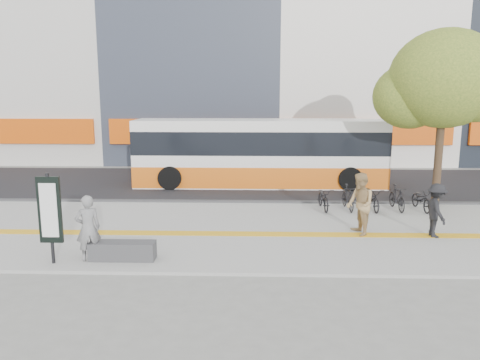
{
  "coord_description": "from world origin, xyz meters",
  "views": [
    {
      "loc": [
        0.62,
        -12.02,
        4.11
      ],
      "look_at": [
        0.19,
        2.0,
        1.49
      ],
      "focal_mm": 34.9,
      "sensor_mm": 36.0,
      "label": 1
    }
  ],
  "objects_px": {
    "street_tree": "(442,81)",
    "pedestrian_tan": "(360,204)",
    "seated_woman": "(88,228)",
    "pedestrian_dark": "(436,210)",
    "bench": "(123,251)",
    "bus": "(259,155)",
    "signboard": "(50,211)"
  },
  "relations": [
    {
      "from": "bench",
      "to": "bus",
      "type": "distance_m",
      "value": 10.36
    },
    {
      "from": "bench",
      "to": "bus",
      "type": "height_order",
      "value": "bus"
    },
    {
      "from": "signboard",
      "to": "street_tree",
      "type": "xyz_separation_m",
      "value": [
        11.38,
        6.33,
        3.15
      ]
    },
    {
      "from": "signboard",
      "to": "pedestrian_tan",
      "type": "height_order",
      "value": "signboard"
    },
    {
      "from": "seated_woman",
      "to": "pedestrian_dark",
      "type": "distance_m",
      "value": 9.42
    },
    {
      "from": "bus",
      "to": "street_tree",
      "type": "bearing_deg",
      "value": -30.15
    },
    {
      "from": "bus",
      "to": "pedestrian_tan",
      "type": "bearing_deg",
      "value": -69.32
    },
    {
      "from": "bench",
      "to": "pedestrian_tan",
      "type": "xyz_separation_m",
      "value": [
        6.25,
        2.26,
        0.68
      ]
    },
    {
      "from": "pedestrian_tan",
      "to": "pedestrian_dark",
      "type": "height_order",
      "value": "pedestrian_tan"
    },
    {
      "from": "bus",
      "to": "pedestrian_dark",
      "type": "height_order",
      "value": "bus"
    },
    {
      "from": "bench",
      "to": "pedestrian_dark",
      "type": "relative_size",
      "value": 1.04
    },
    {
      "from": "pedestrian_tan",
      "to": "pedestrian_dark",
      "type": "relative_size",
      "value": 1.17
    },
    {
      "from": "bench",
      "to": "street_tree",
      "type": "xyz_separation_m",
      "value": [
        9.78,
        6.02,
        4.21
      ]
    },
    {
      "from": "street_tree",
      "to": "pedestrian_tan",
      "type": "height_order",
      "value": "street_tree"
    },
    {
      "from": "bus",
      "to": "pedestrian_tan",
      "type": "distance_m",
      "value": 7.96
    },
    {
      "from": "street_tree",
      "to": "seated_woman",
      "type": "bearing_deg",
      "value": -150.08
    },
    {
      "from": "signboard",
      "to": "bus",
      "type": "distance_m",
      "value": 11.21
    },
    {
      "from": "bus",
      "to": "pedestrian_dark",
      "type": "xyz_separation_m",
      "value": [
        4.92,
        -7.59,
        -0.58
      ]
    },
    {
      "from": "signboard",
      "to": "pedestrian_dark",
      "type": "relative_size",
      "value": 1.43
    },
    {
      "from": "bus",
      "to": "seated_woman",
      "type": "height_order",
      "value": "bus"
    },
    {
      "from": "bench",
      "to": "signboard",
      "type": "bearing_deg",
      "value": -169.19
    },
    {
      "from": "bench",
      "to": "street_tree",
      "type": "relative_size",
      "value": 0.25
    },
    {
      "from": "seated_woman",
      "to": "bench",
      "type": "bearing_deg",
      "value": 157.81
    },
    {
      "from": "signboard",
      "to": "seated_woman",
      "type": "distance_m",
      "value": 0.96
    },
    {
      "from": "bench",
      "to": "seated_woman",
      "type": "xyz_separation_m",
      "value": [
        -0.8,
        -0.07,
        0.59
      ]
    },
    {
      "from": "pedestrian_tan",
      "to": "pedestrian_dark",
      "type": "xyz_separation_m",
      "value": [
        2.11,
        -0.15,
        -0.13
      ]
    },
    {
      "from": "street_tree",
      "to": "bus",
      "type": "distance_m",
      "value": 7.95
    },
    {
      "from": "street_tree",
      "to": "pedestrian_tan",
      "type": "relative_size",
      "value": 3.5
    },
    {
      "from": "seated_woman",
      "to": "street_tree",
      "type": "bearing_deg",
      "value": -177.11
    },
    {
      "from": "street_tree",
      "to": "bus",
      "type": "height_order",
      "value": "street_tree"
    },
    {
      "from": "pedestrian_dark",
      "to": "street_tree",
      "type": "bearing_deg",
      "value": -21.17
    },
    {
      "from": "bench",
      "to": "seated_woman",
      "type": "height_order",
      "value": "seated_woman"
    }
  ]
}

